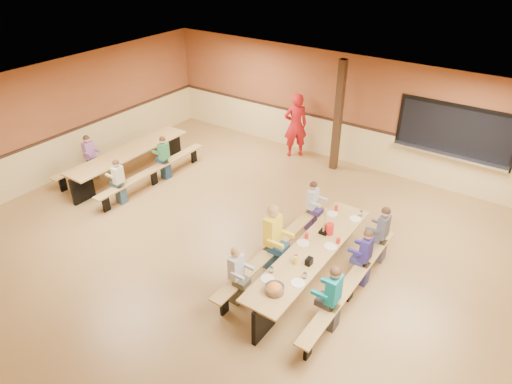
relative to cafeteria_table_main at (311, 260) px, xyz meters
The scene contains 23 objects.
ground 1.60m from the cafeteria_table_main, behind, with size 12.00×12.00×0.00m, color olive.
room_envelope 1.52m from the cafeteria_table_main, behind, with size 12.04×10.04×3.02m.
kitchen_pass_through 5.24m from the cafeteria_table_main, 77.81° to the left, with size 2.78×0.28×1.38m.
structural_post 4.89m from the cafeteria_table_main, 110.94° to the left, with size 0.18×0.18×3.00m, color black.
cafeteria_table_main is the anchor object (origin of this frame).
cafeteria_table_second 6.04m from the cafeteria_table_main, behind, with size 1.91×3.70×0.74m.
seated_child_white_left 1.45m from the cafeteria_table_main, 124.72° to the right, with size 0.36×0.29×1.19m, color #BBBCC1, non-canonical shape.
seated_adult_yellow 0.85m from the cafeteria_table_main, behind, with size 0.47×0.38×1.41m, color yellow, non-canonical shape.
seated_child_grey_left 1.76m from the cafeteria_table_main, 118.03° to the left, with size 0.35×0.29×1.18m, color silver, non-canonical shape.
seated_child_teal_right 1.14m from the cafeteria_table_main, 43.50° to the right, with size 0.40×0.32×1.26m, color #0D7D8A, non-canonical shape.
seated_child_navy_right 0.99m from the cafeteria_table_main, 33.23° to the left, with size 0.36×0.30×1.20m, color navy, non-canonical shape.
seated_child_char_right 1.61m from the cafeteria_table_main, 59.14° to the left, with size 0.38×0.31×1.22m, color #44464D, non-canonical shape.
seated_child_purple_sec 6.79m from the cafeteria_table_main, behind, with size 0.35×0.29×1.17m, color #8B548A, non-canonical shape.
seated_child_green_sec 5.32m from the cafeteria_table_main, 164.40° to the left, with size 0.35×0.29×1.17m, color #337F4B, non-canonical shape.
seated_child_tan_sec 5.13m from the cafeteria_table_main, behind, with size 0.33×0.27×1.13m, color beige, non-canonical shape.
standing_woman 5.49m from the cafeteria_table_main, 123.51° to the left, with size 0.68×0.45×1.86m, color #B01417.
punch_pitcher 0.73m from the cafeteria_table_main, 87.41° to the left, with size 0.16×0.16×0.22m, color red.
chip_bowl 1.32m from the cafeteria_table_main, 88.81° to the right, with size 0.32×0.32×0.15m, color orange, non-canonical shape.
napkin_dispenser 0.48m from the cafeteria_table_main, 68.01° to the right, with size 0.10×0.14×0.13m, color black.
condiment_mustard 0.59m from the cafeteria_table_main, 94.63° to the right, with size 0.06×0.06×0.17m, color yellow.
condiment_ketchup 0.55m from the cafeteria_table_main, 97.86° to the right, with size 0.06×0.06×0.17m, color #B2140F.
table_paddle 0.71m from the cafeteria_table_main, 96.11° to the left, with size 0.16×0.16×0.56m.
place_settings 0.27m from the cafeteria_table_main, ahead, with size 0.65×3.30×0.11m, color beige, non-canonical shape.
Camera 1 is at (4.42, -6.07, 5.90)m, focal length 32.00 mm.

